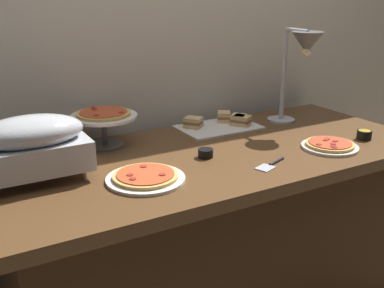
# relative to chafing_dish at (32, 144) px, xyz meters

# --- Properties ---
(back_wall) EXTENTS (4.40, 0.04, 2.40)m
(back_wall) POSITION_rel_chafing_dish_xyz_m (0.72, 0.45, 0.30)
(back_wall) COLOR beige
(back_wall) RESTS_ON ground_plane
(buffet_table) EXTENTS (1.90, 0.84, 0.76)m
(buffet_table) POSITION_rel_chafing_dish_xyz_m (0.72, -0.05, -0.51)
(buffet_table) COLOR brown
(buffet_table) RESTS_ON ground_plane
(chafing_dish) EXTENTS (0.39, 0.22, 0.24)m
(chafing_dish) POSITION_rel_chafing_dish_xyz_m (0.00, 0.00, 0.00)
(chafing_dish) COLOR #B7BABF
(chafing_dish) RESTS_ON buffet_table
(heat_lamp) EXTENTS (0.15, 0.29, 0.47)m
(heat_lamp) POSITION_rel_chafing_dish_xyz_m (1.28, 0.05, 0.23)
(heat_lamp) COLOR #B7BABF
(heat_lamp) RESTS_ON buffet_table
(pizza_plate_front) EXTENTS (0.29, 0.29, 0.03)m
(pizza_plate_front) POSITION_rel_chafing_dish_xyz_m (0.34, -0.19, -0.13)
(pizza_plate_front) COLOR white
(pizza_plate_front) RESTS_ON buffet_table
(pizza_plate_center) EXTENTS (0.24, 0.24, 0.03)m
(pizza_plate_center) POSITION_rel_chafing_dish_xyz_m (1.18, -0.27, -0.12)
(pizza_plate_center) COLOR white
(pizza_plate_center) RESTS_ON buffet_table
(pizza_plate_raised_stand) EXTENTS (0.29, 0.29, 0.16)m
(pizza_plate_raised_stand) POSITION_rel_chafing_dish_xyz_m (0.35, 0.25, -0.01)
(pizza_plate_raised_stand) COLOR #595B60
(pizza_plate_raised_stand) RESTS_ON buffet_table
(sandwich_platter) EXTENTS (0.39, 0.25, 0.06)m
(sandwich_platter) POSITION_rel_chafing_dish_xyz_m (0.94, 0.23, -0.12)
(sandwich_platter) COLOR white
(sandwich_platter) RESTS_ON buffet_table
(sauce_cup_near) EXTENTS (0.06, 0.06, 0.03)m
(sauce_cup_near) POSITION_rel_chafing_dish_xyz_m (0.66, -0.10, -0.12)
(sauce_cup_near) COLOR black
(sauce_cup_near) RESTS_ON buffet_table
(sauce_cup_far) EXTENTS (0.07, 0.07, 0.04)m
(sauce_cup_far) POSITION_rel_chafing_dish_xyz_m (1.41, -0.25, -0.11)
(sauce_cup_far) COLOR black
(sauce_cup_far) RESTS_ON buffet_table
(serving_spatula) EXTENTS (0.17, 0.09, 0.01)m
(serving_spatula) POSITION_rel_chafing_dish_xyz_m (0.83, -0.30, -0.13)
(serving_spatula) COLOR #B7BABF
(serving_spatula) RESTS_ON buffet_table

